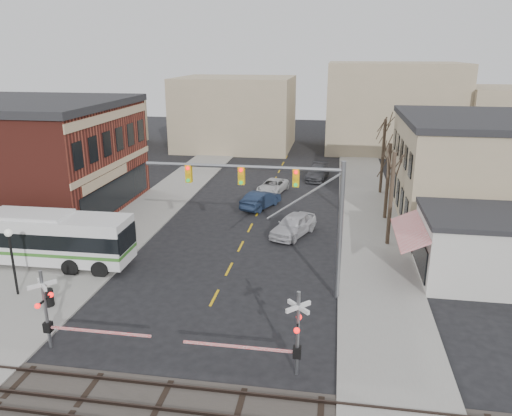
{
  "coord_description": "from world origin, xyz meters",
  "views": [
    {
      "loc": [
        6.49,
        -22.99,
        13.57
      ],
      "look_at": [
        1.39,
        8.38,
        3.5
      ],
      "focal_mm": 35.0,
      "sensor_mm": 36.0,
      "label": 1
    }
  ],
  "objects_px": {
    "trash_bin": "(48,298)",
    "car_a": "(293,225)",
    "traffic_signal_mast": "(287,199)",
    "rr_crossing_east": "(288,334)",
    "car_b": "(261,200)",
    "car_c": "(273,186)",
    "pedestrian_far": "(107,234)",
    "pedestrian_near": "(79,251)",
    "car_d": "(317,173)",
    "rr_crossing_west": "(54,311)",
    "transit_bus": "(32,237)",
    "street_lamp": "(11,248)"
  },
  "relations": [
    {
      "from": "rr_crossing_west",
      "to": "pedestrian_near",
      "type": "xyz_separation_m",
      "value": [
        -3.66,
        8.98,
        -0.92
      ]
    },
    {
      "from": "transit_bus",
      "to": "car_c",
      "type": "distance_m",
      "value": 23.91
    },
    {
      "from": "rr_crossing_west",
      "to": "trash_bin",
      "type": "distance_m",
      "value": 4.64
    },
    {
      "from": "car_c",
      "to": "pedestrian_far",
      "type": "distance_m",
      "value": 18.94
    },
    {
      "from": "street_lamp",
      "to": "pedestrian_near",
      "type": "height_order",
      "value": "street_lamp"
    },
    {
      "from": "rr_crossing_east",
      "to": "pedestrian_far",
      "type": "relative_size",
      "value": 3.42
    },
    {
      "from": "trash_bin",
      "to": "car_a",
      "type": "xyz_separation_m",
      "value": [
        12.3,
        13.42,
        0.25
      ]
    },
    {
      "from": "transit_bus",
      "to": "street_lamp",
      "type": "distance_m",
      "value": 4.8
    },
    {
      "from": "car_b",
      "to": "car_d",
      "type": "relative_size",
      "value": 0.9
    },
    {
      "from": "pedestrian_near",
      "to": "pedestrian_far",
      "type": "relative_size",
      "value": 1.14
    },
    {
      "from": "rr_crossing_east",
      "to": "car_a",
      "type": "distance_m",
      "value": 17.25
    },
    {
      "from": "rr_crossing_west",
      "to": "rr_crossing_east",
      "type": "height_order",
      "value": "same"
    },
    {
      "from": "trash_bin",
      "to": "car_d",
      "type": "xyz_separation_m",
      "value": [
        13.34,
        31.27,
        0.16
      ]
    },
    {
      "from": "car_a",
      "to": "trash_bin",
      "type": "bearing_deg",
      "value": -110.41
    },
    {
      "from": "car_d",
      "to": "rr_crossing_east",
      "type": "bearing_deg",
      "value": -82.98
    },
    {
      "from": "rr_crossing_west",
      "to": "car_d",
      "type": "relative_size",
      "value": 1.07
    },
    {
      "from": "trash_bin",
      "to": "pedestrian_near",
      "type": "height_order",
      "value": "pedestrian_near"
    },
    {
      "from": "rr_crossing_west",
      "to": "car_c",
      "type": "distance_m",
      "value": 29.46
    },
    {
      "from": "transit_bus",
      "to": "car_a",
      "type": "xyz_separation_m",
      "value": [
        16.48,
        8.09,
        -1.07
      ]
    },
    {
      "from": "transit_bus",
      "to": "trash_bin",
      "type": "relative_size",
      "value": 13.92
    },
    {
      "from": "street_lamp",
      "to": "rr_crossing_west",
      "type": "bearing_deg",
      "value": -41.25
    },
    {
      "from": "rr_crossing_east",
      "to": "pedestrian_far",
      "type": "distance_m",
      "value": 19.2
    },
    {
      "from": "car_a",
      "to": "pedestrian_near",
      "type": "bearing_deg",
      "value": -126.91
    },
    {
      "from": "pedestrian_near",
      "to": "car_a",
      "type": "bearing_deg",
      "value": -64.93
    },
    {
      "from": "rr_crossing_east",
      "to": "car_d",
      "type": "relative_size",
      "value": 1.07
    },
    {
      "from": "traffic_signal_mast",
      "to": "rr_crossing_east",
      "type": "relative_size",
      "value": 1.98
    },
    {
      "from": "trash_bin",
      "to": "car_a",
      "type": "bearing_deg",
      "value": 47.49
    },
    {
      "from": "rr_crossing_west",
      "to": "street_lamp",
      "type": "distance_m",
      "value": 6.94
    },
    {
      "from": "pedestrian_far",
      "to": "pedestrian_near",
      "type": "bearing_deg",
      "value": -132.89
    },
    {
      "from": "street_lamp",
      "to": "car_c",
      "type": "xyz_separation_m",
      "value": [
        11.71,
        24.16,
        -2.34
      ]
    },
    {
      "from": "traffic_signal_mast",
      "to": "car_b",
      "type": "distance_m",
      "value": 17.42
    },
    {
      "from": "pedestrian_far",
      "to": "car_a",
      "type": "bearing_deg",
      "value": -19.77
    },
    {
      "from": "street_lamp",
      "to": "pedestrian_near",
      "type": "relative_size",
      "value": 2.15
    },
    {
      "from": "trash_bin",
      "to": "transit_bus",
      "type": "bearing_deg",
      "value": 128.05
    },
    {
      "from": "traffic_signal_mast",
      "to": "car_a",
      "type": "xyz_separation_m",
      "value": [
        -0.39,
        9.72,
        -4.95
      ]
    },
    {
      "from": "pedestrian_near",
      "to": "car_b",
      "type": "bearing_deg",
      "value": -39.99
    },
    {
      "from": "rr_crossing_west",
      "to": "rr_crossing_east",
      "type": "relative_size",
      "value": 1.0
    },
    {
      "from": "pedestrian_near",
      "to": "car_d",
      "type": "bearing_deg",
      "value": -34.98
    },
    {
      "from": "pedestrian_far",
      "to": "transit_bus",
      "type": "bearing_deg",
      "value": -171.61
    },
    {
      "from": "transit_bus",
      "to": "trash_bin",
      "type": "height_order",
      "value": "transit_bus"
    },
    {
      "from": "pedestrian_far",
      "to": "rr_crossing_west",
      "type": "bearing_deg",
      "value": -113.42
    },
    {
      "from": "car_a",
      "to": "car_c",
      "type": "relative_size",
      "value": 1.04
    },
    {
      "from": "car_b",
      "to": "car_a",
      "type": "bearing_deg",
      "value": 140.85
    },
    {
      "from": "car_a",
      "to": "car_d",
      "type": "height_order",
      "value": "car_a"
    },
    {
      "from": "trash_bin",
      "to": "car_a",
      "type": "distance_m",
      "value": 18.21
    },
    {
      "from": "car_c",
      "to": "trash_bin",
      "type": "bearing_deg",
      "value": -97.82
    },
    {
      "from": "rr_crossing_east",
      "to": "street_lamp",
      "type": "relative_size",
      "value": 1.4
    },
    {
      "from": "car_b",
      "to": "pedestrian_near",
      "type": "relative_size",
      "value": 2.53
    },
    {
      "from": "street_lamp",
      "to": "car_c",
      "type": "distance_m",
      "value": 26.95
    },
    {
      "from": "car_a",
      "to": "car_b",
      "type": "relative_size",
      "value": 1.05
    }
  ]
}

